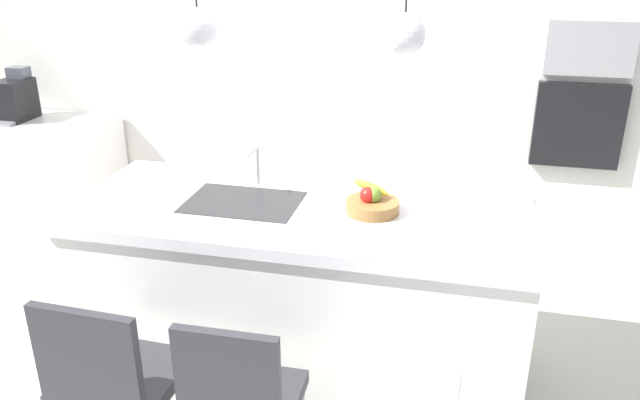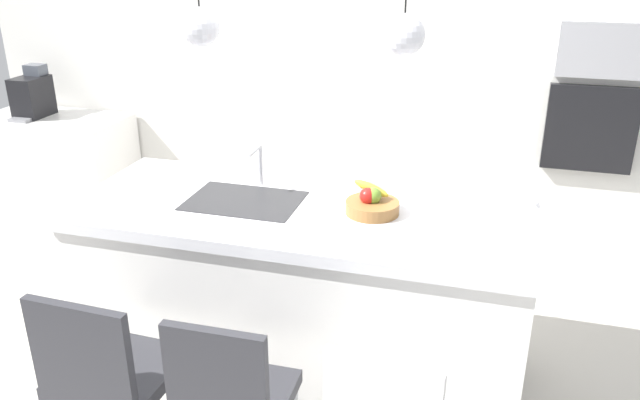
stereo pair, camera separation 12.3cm
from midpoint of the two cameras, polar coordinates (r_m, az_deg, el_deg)
The scene contains 13 objects.
floor at distance 3.57m, azimuth -2.64°, elevation -14.64°, with size 6.60×6.60×0.00m, color #BCB7AD.
back_wall at distance 4.53m, azimuth 2.83°, elevation 11.67°, with size 6.00×0.10×2.60m, color silver.
kitchen_island at distance 3.30m, azimuth -2.79°, elevation -8.13°, with size 2.25×0.93×0.94m.
sink_basin at distance 3.18m, azimuth -8.03°, elevation -0.28°, with size 0.56×0.40×0.02m, color #2D2D30.
faucet at distance 3.32m, azimuth -6.87°, elevation 3.47°, with size 0.02×0.17×0.22m.
fruit_bowl at distance 3.03m, azimuth 3.53°, elevation -0.27°, with size 0.26×0.26×0.16m.
side_counter at distance 5.41m, azimuth -24.04°, elevation 2.06°, with size 1.10×0.60×0.88m, color white.
coffee_machine at distance 5.34m, azimuth -26.26°, elevation 8.18°, with size 0.20×0.35×0.38m.
microwave at distance 4.40m, azimuth 22.35°, elevation 12.49°, with size 0.54×0.08×0.34m, color #9E9EA3.
oven at distance 4.50m, azimuth 21.41°, elevation 6.26°, with size 0.56×0.08×0.56m, color black.
chair_near at distance 2.80m, azimuth -19.32°, elevation -14.79°, with size 0.48×0.47×0.91m.
pendant_light_left at distance 3.03m, azimuth -12.08°, elevation 14.94°, with size 0.18×0.18×0.78m.
pendant_light_right at distance 2.77m, azimuth 6.30°, elevation 14.61°, with size 0.18×0.18×0.78m.
Camera 1 is at (0.74, -2.74, 2.16)m, focal length 35.65 mm.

